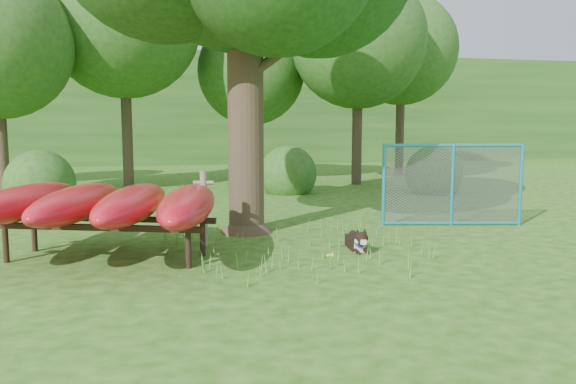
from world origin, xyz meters
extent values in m
plane|color=#235210|center=(0.00, 0.00, 0.00)|extent=(80.00, 80.00, 0.00)
cylinder|color=#382A1E|center=(-0.27, 2.87, 2.75)|extent=(0.80, 0.80, 5.51)
cone|color=#382A1E|center=(-0.27, 2.87, 0.28)|extent=(1.20, 1.20, 0.55)
cylinder|color=#382A1E|center=(0.38, 2.77, 3.52)|extent=(1.57, 0.50, 1.17)
cylinder|color=#382A1E|center=(-0.78, 3.17, 3.96)|extent=(1.12, 0.95, 1.13)
cylinder|color=#6B6250|center=(-1.20, 1.79, 0.67)|extent=(0.15, 0.15, 1.34)
cylinder|color=#6B6250|center=(-1.20, 1.79, 1.14)|extent=(0.37, 0.15, 0.07)
cylinder|color=black|center=(-4.34, 1.25, 0.28)|extent=(0.12, 0.12, 0.57)
cylinder|color=black|center=(-1.56, 0.25, 0.28)|extent=(0.12, 0.12, 0.57)
cylinder|color=black|center=(-4.07, 2.00, 0.28)|extent=(0.12, 0.12, 0.57)
cylinder|color=black|center=(-1.29, 1.00, 0.28)|extent=(0.12, 0.12, 0.57)
cube|color=black|center=(-2.95, 0.75, 0.59)|extent=(3.23, 1.24, 0.09)
cube|color=black|center=(-2.68, 1.50, 0.59)|extent=(3.23, 1.24, 0.09)
ellipsoid|color=red|center=(-4.09, 1.59, 0.91)|extent=(1.70, 3.49, 0.54)
ellipsoid|color=red|center=(-3.24, 1.28, 0.91)|extent=(1.59, 3.50, 0.54)
ellipsoid|color=red|center=(-2.39, 0.97, 0.91)|extent=(1.48, 3.50, 0.54)
ellipsoid|color=red|center=(-1.53, 0.66, 0.91)|extent=(1.37, 3.49, 0.54)
cube|color=black|center=(1.35, 0.97, 0.10)|extent=(0.28, 0.63, 0.21)
cube|color=white|center=(1.33, 0.71, 0.10)|extent=(0.20, 0.14, 0.19)
sphere|color=black|center=(1.31, 0.56, 0.26)|extent=(0.23, 0.23, 0.23)
cube|color=white|center=(1.31, 0.45, 0.23)|extent=(0.10, 0.13, 0.08)
sphere|color=white|center=(1.24, 0.54, 0.23)|extent=(0.10, 0.10, 0.10)
sphere|color=white|center=(1.38, 0.53, 0.23)|extent=(0.10, 0.10, 0.10)
cone|color=black|center=(1.26, 0.60, 0.38)|extent=(0.10, 0.11, 0.11)
cone|color=black|center=(1.38, 0.58, 0.38)|extent=(0.09, 0.10, 0.11)
cylinder|color=black|center=(1.24, 0.59, 0.04)|extent=(0.08, 0.27, 0.06)
cylinder|color=black|center=(1.40, 0.57, 0.04)|extent=(0.08, 0.27, 0.06)
sphere|color=black|center=(1.43, 1.30, 0.19)|extent=(0.14, 0.14, 0.14)
torus|color=#173BAC|center=(1.32, 0.62, 0.21)|extent=(0.22, 0.08, 0.22)
cylinder|color=teal|center=(2.70, 2.95, 0.88)|extent=(0.09, 0.09, 1.76)
cylinder|color=teal|center=(4.13, 2.63, 0.88)|extent=(0.09, 0.09, 1.76)
cylinder|color=teal|center=(5.55, 2.31, 0.88)|extent=(0.09, 0.09, 1.76)
cylinder|color=teal|center=(4.13, 2.63, 1.72)|extent=(2.87, 0.71, 0.07)
cylinder|color=teal|center=(4.13, 2.63, 0.05)|extent=(2.87, 0.71, 0.07)
plane|color=slate|center=(4.13, 2.63, 0.88)|extent=(2.86, 0.64, 2.93)
cylinder|color=#4B9530|center=(0.51, -0.29, 0.11)|extent=(0.02, 0.02, 0.21)
sphere|color=yellow|center=(0.51, -0.29, 0.21)|extent=(0.04, 0.04, 0.04)
sphere|color=yellow|center=(0.55, -0.27, 0.22)|extent=(0.04, 0.04, 0.04)
sphere|color=yellow|center=(0.47, -0.26, 0.20)|extent=(0.04, 0.04, 0.04)
sphere|color=yellow|center=(0.53, -0.32, 0.21)|extent=(0.04, 0.04, 0.04)
sphere|color=yellow|center=(0.49, -0.32, 0.22)|extent=(0.04, 0.04, 0.04)
cylinder|color=#382A1E|center=(-6.50, 10.00, 2.10)|extent=(0.36, 0.36, 4.20)
cylinder|color=#382A1E|center=(-3.00, 12.00, 2.62)|extent=(0.36, 0.36, 5.25)
sphere|color=#25531B|center=(-3.00, 12.00, 5.62)|extent=(5.20, 5.20, 5.20)
cylinder|color=#382A1E|center=(1.50, 13.00, 1.92)|extent=(0.36, 0.36, 3.85)
sphere|color=#25531B|center=(1.50, 13.00, 4.12)|extent=(4.00, 4.00, 4.00)
cylinder|color=#382A1E|center=(5.00, 11.00, 2.38)|extent=(0.36, 0.36, 4.76)
sphere|color=#25531B|center=(5.00, 11.00, 5.10)|extent=(4.80, 4.80, 4.80)
cylinder|color=#382A1E|center=(8.00, 14.00, 2.45)|extent=(0.36, 0.36, 4.90)
sphere|color=#25531B|center=(8.00, 14.00, 5.25)|extent=(4.60, 4.60, 4.60)
sphere|color=#25531B|center=(-5.00, 7.50, 0.00)|extent=(1.80, 1.80, 1.80)
sphere|color=#25531B|center=(6.50, 8.00, 0.00)|extent=(1.80, 1.80, 1.80)
sphere|color=#25531B|center=(2.00, 9.00, 0.00)|extent=(1.80, 1.80, 1.80)
cube|color=#25531B|center=(0.00, 28.00, 3.00)|extent=(80.00, 12.00, 6.00)
camera|label=1|loc=(-1.95, -8.15, 2.16)|focal=35.00mm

